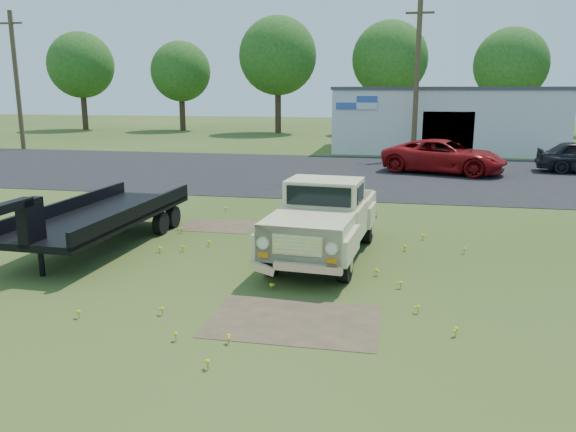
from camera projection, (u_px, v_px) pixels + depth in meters
The scene contains 15 objects.
ground at pixel (254, 265), 13.07m from camera, with size 140.00×140.00×0.00m, color #2D4516.
asphalt_lot at pixel (332, 173), 27.41m from camera, with size 90.00×14.00×0.02m, color black.
dirt_patch_a at pixel (294, 321), 9.91m from camera, with size 3.00×2.00×0.01m, color #463A25.
dirt_patch_b at pixel (219, 226), 16.79m from camera, with size 2.20×1.60×0.01m, color #463A25.
commercial_building at pixel (444, 118), 37.28m from camera, with size 14.20×8.20×4.15m.
utility_pole_west at pixel (17, 80), 37.28m from camera, with size 1.60×0.30×9.00m.
utility_pole_mid at pixel (417, 78), 32.33m from camera, with size 1.60×0.30×9.00m.
treeline_a at pixel (81, 65), 55.26m from camera, with size 6.40×6.40×9.52m.
treeline_b at pixel (181, 72), 54.46m from camera, with size 5.76×5.76×8.57m.
treeline_c at pixel (278, 56), 50.84m from camera, with size 7.04×7.04×10.47m.
treeline_d at pixel (390, 59), 49.96m from camera, with size 6.72×6.72×10.00m.
treeline_e at pixel (511, 65), 46.76m from camera, with size 6.08×6.08×9.04m.
vintage_pickup_truck at pixel (324, 218), 13.50m from camera, with size 2.07×5.32×1.93m, color #C7BB85, non-canonical shape.
flatbed_trailer at pixel (102, 212), 14.52m from camera, with size 2.22×6.66×1.82m, color black, non-canonical shape.
red_pickup at pixel (444, 157), 27.19m from camera, with size 2.67×5.80×1.61m, color maroon.
Camera 1 is at (3.21, -12.10, 4.01)m, focal length 35.00 mm.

